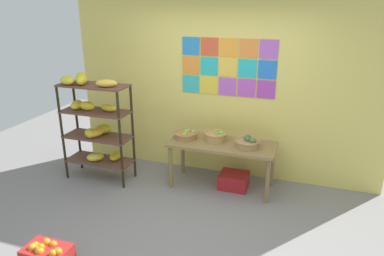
% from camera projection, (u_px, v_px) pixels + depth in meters
% --- Properties ---
extents(ground, '(9.38, 9.38, 0.00)m').
position_uv_depth(ground, '(182.00, 233.00, 4.18)').
color(ground, gray).
extents(back_wall_with_art, '(4.62, 0.07, 2.97)m').
position_uv_depth(back_wall_with_art, '(222.00, 77.00, 5.21)').
color(back_wall_with_art, '#E3CF62').
rests_on(back_wall_with_art, ground).
extents(banana_shelf_unit, '(0.99, 0.49, 1.58)m').
position_uv_depth(banana_shelf_unit, '(94.00, 118.00, 5.18)').
color(banana_shelf_unit, black).
rests_on(banana_shelf_unit, ground).
extents(display_table, '(1.48, 0.63, 0.67)m').
position_uv_depth(display_table, '(222.00, 149.00, 5.04)').
color(display_table, olive).
rests_on(display_table, ground).
extents(fruit_basket_left, '(0.33, 0.33, 0.16)m').
position_uv_depth(fruit_basket_left, '(248.00, 143.00, 4.83)').
color(fruit_basket_left, '#A47C51').
rests_on(fruit_basket_left, display_table).
extents(fruit_basket_back_left, '(0.32, 0.32, 0.15)m').
position_uv_depth(fruit_basket_back_left, '(216.00, 136.00, 5.08)').
color(fruit_basket_back_left, '#B38A4B').
rests_on(fruit_basket_back_left, display_table).
extents(fruit_basket_centre, '(0.33, 0.33, 0.12)m').
position_uv_depth(fruit_basket_centre, '(186.00, 135.00, 5.16)').
color(fruit_basket_centre, '#A87441').
rests_on(fruit_basket_centre, display_table).
extents(produce_crate_under_table, '(0.40, 0.35, 0.21)m').
position_uv_depth(produce_crate_under_table, '(234.00, 180.00, 5.16)').
color(produce_crate_under_table, '#A91C22').
rests_on(produce_crate_under_table, ground).
extents(orange_crate_foreground, '(0.47, 0.30, 0.23)m').
position_uv_depth(orange_crate_foreground, '(47.00, 253.00, 3.68)').
color(orange_crate_foreground, '#AD2322').
rests_on(orange_crate_foreground, ground).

